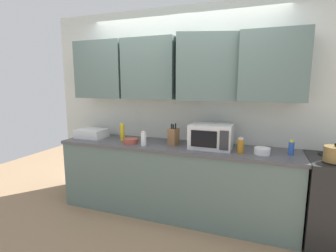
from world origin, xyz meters
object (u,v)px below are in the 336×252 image
Objects in this scene: bottle_amber_vinegar at (241,146)px; bowl_ceramic_small at (262,151)px; microwave at (211,136)px; knife_block at (174,136)px; dish_rack at (92,133)px; bottle_yellow_mustard at (122,132)px; bottle_blue_cleaner at (291,148)px; bowl_mixing_large at (131,141)px; bottle_white_jar at (144,139)px; kettle at (336,154)px.

bottle_amber_vinegar is 0.23m from bowl_ceramic_small.
microwave reaches higher than bottle_amber_vinegar.
knife_block is 0.81m from bottle_amber_vinegar.
bowl_ceramic_small is (2.23, -0.08, -0.03)m from dish_rack.
bottle_amber_vinegar is (1.52, -0.12, -0.03)m from bottle_yellow_mustard.
dish_rack is at bearing -179.92° from microwave.
bottle_yellow_mustard is 2.03m from bottle_blue_cleaner.
knife_block is at bearing -0.29° from bottle_yellow_mustard.
bowl_ceramic_small reaches higher than bowl_mixing_large.
bowl_mixing_large is at bearing -9.53° from dish_rack.
knife_block reaches higher than dish_rack.
bottle_white_jar is 1.35m from bowl_ceramic_small.
bottle_white_jar is (-0.33, -0.17, -0.02)m from knife_block.
bottle_blue_cleaner reaches higher than bowl_mixing_large.
bottle_blue_cleaner is at bearing 3.61° from bowl_mixing_large.
bowl_ceramic_small is (-0.29, -0.08, -0.04)m from bottle_blue_cleaner.
dish_rack is at bearing 177.97° from bowl_ceramic_small.
knife_block is at bearing -179.91° from bottle_blue_cleaner.
bottle_amber_vinegar is (2.01, -0.12, 0.02)m from dish_rack.
microwave is 3.00× the size of bottle_blue_cleaner.
dish_rack is 2.04× the size of bowl_mixing_large.
kettle is 1.22m from microwave.
bottle_white_jar reaches higher than bottle_amber_vinegar.
bottle_blue_cleaner is at bearing 0.09° from dish_rack.
knife_block is at bearing -179.91° from microwave.
microwave reaches higher than bottle_white_jar.
bottle_white_jar is 1.65m from bottle_blue_cleaner.
bottle_white_jar is at bearing -23.69° from bottle_yellow_mustard.
bottle_white_jar is 1.03× the size of bottle_amber_vinegar.
microwave reaches higher than kettle.
bottle_amber_vinegar is at bearing -3.32° from dish_rack.
knife_block reaches higher than kettle.
microwave is 0.58m from bowl_ceramic_small.
microwave is 1.01m from bowl_mixing_large.
bottle_amber_vinegar is (-0.87, 0.04, -0.00)m from kettle.
bowl_ceramic_small is 0.89× the size of bowl_mixing_large.
bottle_blue_cleaner is (2.03, -0.00, -0.04)m from bottle_yellow_mustard.
knife_block is (-0.46, -0.00, -0.04)m from microwave.
bottle_white_jar is at bearing -14.79° from bowl_mixing_large.
bottle_blue_cleaner is at bearing 155.61° from kettle.
dish_rack is 0.68m from bowl_mixing_large.
knife_block is at bearing 171.61° from bottle_amber_vinegar.
bottle_amber_vinegar is (0.34, -0.12, -0.06)m from microwave.
bowl_ceramic_small is at bearing -2.77° from bottle_yellow_mustard.
microwave is at bearing -179.91° from bottle_blue_cleaner.
microwave is at bearing 12.17° from bottle_white_jar.
bowl_mixing_large is (-1.34, 0.00, -0.05)m from bottle_amber_vinegar.
bottle_yellow_mustard is at bearing 176.04° from kettle.
bottle_amber_vinegar is (-0.51, -0.12, 0.01)m from bottle_blue_cleaner.
knife_block reaches higher than bowl_mixing_large.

